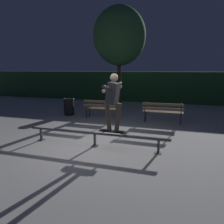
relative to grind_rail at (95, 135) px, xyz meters
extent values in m
plane|color=#ADAAA8|center=(0.00, 0.02, -0.31)|extent=(90.00, 90.00, 0.00)
cube|color=#234C28|center=(0.00, 9.11, 0.69)|extent=(24.00, 1.20, 2.00)
cylinder|color=#47474C|center=(0.00, 0.00, 0.06)|extent=(4.17, 0.06, 0.06)
cube|color=#47474C|center=(-1.77, 0.00, -0.14)|extent=(0.06, 0.06, 0.34)
cube|color=#47474C|center=(-1.77, 0.00, -0.31)|extent=(0.18, 0.18, 0.01)
cube|color=#47474C|center=(0.00, 0.00, -0.14)|extent=(0.06, 0.06, 0.34)
cube|color=#47474C|center=(0.00, 0.00, -0.31)|extent=(0.18, 0.18, 0.01)
cube|color=#47474C|center=(1.77, 0.00, -0.14)|extent=(0.06, 0.06, 0.34)
cube|color=#47474C|center=(1.77, 0.00, -0.31)|extent=(0.18, 0.18, 0.01)
cube|color=black|center=(0.54, 0.00, 0.17)|extent=(0.79, 0.24, 0.02)
cube|color=black|center=(0.54, 0.00, 0.18)|extent=(0.77, 0.23, 0.00)
cube|color=#9E9EA3|center=(0.80, -0.01, 0.15)|extent=(0.06, 0.17, 0.02)
cube|color=#9E9EA3|center=(0.27, 0.01, 0.15)|extent=(0.06, 0.17, 0.02)
cylinder|color=beige|center=(0.80, -0.09, 0.11)|extent=(0.05, 0.03, 0.05)
cylinder|color=beige|center=(0.81, 0.07, 0.11)|extent=(0.05, 0.03, 0.05)
cylinder|color=beige|center=(0.27, -0.07, 0.11)|extent=(0.05, 0.03, 0.05)
cylinder|color=beige|center=(0.28, 0.09, 0.11)|extent=(0.05, 0.03, 0.05)
cube|color=black|center=(0.72, -0.01, 0.19)|extent=(0.26, 0.11, 0.03)
cube|color=black|center=(0.36, 0.01, 0.19)|extent=(0.26, 0.11, 0.03)
cylinder|color=#473D33|center=(0.68, -0.01, 0.57)|extent=(0.21, 0.13, 0.79)
cylinder|color=#473D33|center=(0.40, 0.01, 0.57)|extent=(0.21, 0.13, 0.79)
cube|color=#2D2D33|center=(0.54, 0.00, 1.23)|extent=(0.35, 0.38, 0.57)
cylinder|color=#2D2D33|center=(0.52, -0.38, 1.39)|extent=(0.12, 0.61, 0.21)
cylinder|color=#2D2D33|center=(0.56, 0.38, 1.39)|extent=(0.12, 0.61, 0.21)
sphere|color=beige|center=(0.50, -0.66, 1.34)|extent=(0.09, 0.09, 0.09)
sphere|color=beige|center=(0.57, 0.66, 1.34)|extent=(0.09, 0.09, 0.09)
sphere|color=beige|center=(0.57, 0.00, 1.63)|extent=(0.21, 0.21, 0.21)
cube|color=#282623|center=(-0.21, 3.41, -0.09)|extent=(0.04, 0.04, 0.44)
cube|color=#282623|center=(-0.21, 3.09, -0.09)|extent=(0.04, 0.04, 0.44)
cube|color=#282623|center=(-0.21, 3.05, 0.35)|extent=(0.04, 0.04, 0.44)
cube|color=#282623|center=(-1.61, 3.43, -0.09)|extent=(0.04, 0.04, 0.44)
cube|color=#282623|center=(-1.62, 3.11, -0.09)|extent=(0.04, 0.04, 0.44)
cube|color=#282623|center=(-1.62, 3.07, 0.35)|extent=(0.04, 0.04, 0.44)
cube|color=brown|center=(-0.91, 3.40, 0.15)|extent=(1.60, 0.11, 0.04)
cube|color=brown|center=(-0.91, 3.26, 0.15)|extent=(1.60, 0.11, 0.04)
cube|color=brown|center=(-0.92, 3.12, 0.15)|extent=(1.60, 0.11, 0.04)
cube|color=brown|center=(-0.92, 3.05, 0.31)|extent=(1.60, 0.06, 0.09)
cube|color=brown|center=(-0.92, 3.05, 0.49)|extent=(1.60, 0.06, 0.09)
cube|color=#282623|center=(2.39, 3.41, -0.09)|extent=(0.04, 0.04, 0.44)
cube|color=#282623|center=(2.38, 3.09, -0.09)|extent=(0.04, 0.04, 0.44)
cube|color=#282623|center=(2.38, 3.05, 0.35)|extent=(0.04, 0.04, 0.44)
cube|color=#282623|center=(0.98, 3.43, -0.09)|extent=(0.04, 0.04, 0.44)
cube|color=#282623|center=(0.97, 3.11, -0.09)|extent=(0.04, 0.04, 0.44)
cube|color=#282623|center=(0.97, 3.07, 0.35)|extent=(0.04, 0.04, 0.44)
cube|color=brown|center=(1.68, 3.40, 0.15)|extent=(1.60, 0.11, 0.04)
cube|color=brown|center=(1.68, 3.26, 0.15)|extent=(1.60, 0.11, 0.04)
cube|color=brown|center=(1.68, 3.12, 0.15)|extent=(1.60, 0.11, 0.04)
cube|color=brown|center=(1.68, 3.05, 0.31)|extent=(1.60, 0.06, 0.09)
cube|color=brown|center=(1.68, 3.05, 0.49)|extent=(1.60, 0.06, 0.09)
cylinder|color=#3D2D23|center=(-0.95, 6.23, 1.04)|extent=(0.22, 0.22, 2.71)
ellipsoid|color=#2D5B33|center=(-0.95, 6.23, 3.61)|extent=(2.85, 2.85, 3.13)
cylinder|color=black|center=(-2.71, 3.54, 0.08)|extent=(0.48, 0.48, 0.78)
torus|color=black|center=(-2.71, 3.54, 0.47)|extent=(0.52, 0.52, 0.04)
camera|label=1|loc=(2.09, -5.25, 1.83)|focal=33.34mm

